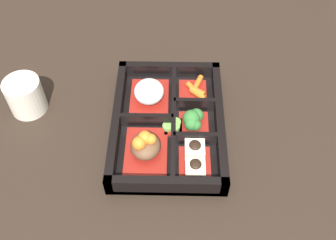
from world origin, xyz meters
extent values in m
plane|color=black|center=(0.00, 0.00, 0.00)|extent=(3.00, 3.00, 0.00)
cube|color=black|center=(0.00, 0.00, 0.01)|extent=(0.27, 0.20, 0.01)
cube|color=black|center=(0.00, -0.09, 0.02)|extent=(0.27, 0.01, 0.04)
cube|color=black|center=(0.00, 0.09, 0.02)|extent=(0.27, 0.01, 0.04)
cube|color=black|center=(-0.13, 0.00, 0.02)|extent=(0.01, 0.20, 0.04)
cube|color=black|center=(0.13, 0.00, 0.02)|extent=(0.01, 0.20, 0.04)
cube|color=black|center=(0.00, -0.01, 0.02)|extent=(0.25, 0.01, 0.04)
cube|color=black|center=(-0.04, -0.05, 0.02)|extent=(0.01, 0.08, 0.04)
cube|color=black|center=(0.04, -0.05, 0.02)|extent=(0.01, 0.08, 0.04)
cube|color=black|center=(0.00, 0.04, 0.02)|extent=(0.01, 0.09, 0.04)
cube|color=maroon|center=(-0.06, 0.04, 0.01)|extent=(0.10, 0.07, 0.01)
ellipsoid|color=brown|center=(-0.06, 0.04, 0.03)|extent=(0.06, 0.05, 0.03)
sphere|color=orange|center=(-0.07, 0.05, 0.05)|extent=(0.02, 0.02, 0.02)
sphere|color=orange|center=(-0.06, 0.04, 0.05)|extent=(0.02, 0.02, 0.02)
sphere|color=orange|center=(-0.06, 0.03, 0.05)|extent=(0.02, 0.02, 0.02)
cube|color=maroon|center=(0.06, 0.04, 0.01)|extent=(0.10, 0.07, 0.01)
ellipsoid|color=silver|center=(0.06, 0.04, 0.03)|extent=(0.06, 0.06, 0.04)
cube|color=maroon|center=(-0.08, -0.05, 0.01)|extent=(0.06, 0.05, 0.01)
cube|color=beige|center=(-0.10, -0.05, 0.02)|extent=(0.03, 0.03, 0.02)
ellipsoid|color=black|center=(-0.10, -0.05, 0.04)|extent=(0.02, 0.02, 0.01)
cube|color=beige|center=(-0.06, -0.05, 0.02)|extent=(0.03, 0.03, 0.02)
ellipsoid|color=black|center=(-0.06, -0.05, 0.04)|extent=(0.02, 0.02, 0.01)
cube|color=maroon|center=(0.00, -0.05, 0.01)|extent=(0.06, 0.05, 0.01)
sphere|color=#2D6B2D|center=(-0.01, -0.05, 0.03)|extent=(0.02, 0.02, 0.02)
sphere|color=#2D6B2D|center=(-0.01, -0.04, 0.03)|extent=(0.02, 0.02, 0.02)
sphere|color=#2D6B2D|center=(0.01, -0.05, 0.03)|extent=(0.03, 0.03, 0.03)
sphere|color=#2D6B2D|center=(0.00, -0.04, 0.03)|extent=(0.03, 0.03, 0.03)
cube|color=maroon|center=(0.08, -0.05, 0.01)|extent=(0.06, 0.05, 0.01)
cylinder|color=#D1661E|center=(0.08, -0.05, 0.02)|extent=(0.04, 0.03, 0.01)
cylinder|color=#D1661E|center=(0.09, -0.05, 0.02)|extent=(0.04, 0.03, 0.01)
cylinder|color=#D1661E|center=(0.07, -0.06, 0.02)|extent=(0.03, 0.03, 0.01)
cylinder|color=#D1661E|center=(0.07, -0.06, 0.02)|extent=(0.03, 0.03, 0.01)
cube|color=maroon|center=(-0.01, -0.01, 0.01)|extent=(0.04, 0.03, 0.01)
cylinder|color=#75A84C|center=(-0.01, 0.00, 0.02)|extent=(0.02, 0.02, 0.01)
cylinder|color=#75A84C|center=(-0.01, -0.01, 0.02)|extent=(0.02, 0.02, 0.01)
cylinder|color=#75A84C|center=(0.00, -0.01, 0.02)|extent=(0.02, 0.02, 0.01)
cylinder|color=beige|center=(0.04, 0.26, 0.03)|extent=(0.07, 0.07, 0.07)
cylinder|color=#597A38|center=(0.04, 0.26, 0.06)|extent=(0.06, 0.06, 0.01)
camera|label=1|loc=(-0.44, -0.01, 0.57)|focal=42.00mm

